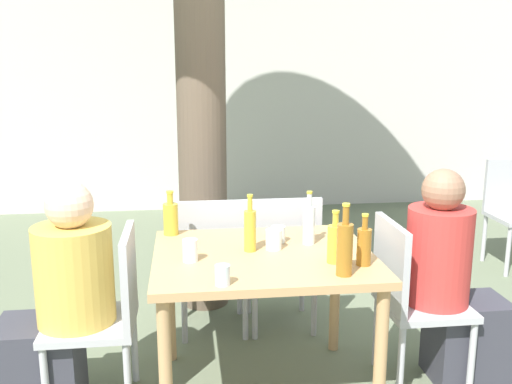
{
  "coord_description": "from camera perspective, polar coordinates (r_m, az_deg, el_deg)",
  "views": [
    {
      "loc": [
        -0.38,
        -2.71,
        1.7
      ],
      "look_at": [
        0.0,
        0.3,
        1.02
      ],
      "focal_mm": 40.0,
      "sensor_mm": 36.0,
      "label": 1
    }
  ],
  "objects": [
    {
      "name": "dining_table_front",
      "position": [
        2.92,
        0.74,
        -7.99
      ],
      "size": [
        1.1,
        0.93,
        0.77
      ],
      "color": "tan",
      "rests_on": "ground_plane"
    },
    {
      "name": "amber_bottle_3",
      "position": [
        2.59,
        8.86,
        -5.52
      ],
      "size": [
        0.07,
        0.07,
        0.33
      ],
      "color": "#9E661E",
      "rests_on": "dining_table_front"
    },
    {
      "name": "drinking_glass_2",
      "position": [
        3.05,
        2.25,
        -4.24
      ],
      "size": [
        0.07,
        0.07,
        0.09
      ],
      "color": "silver",
      "rests_on": "dining_table_front"
    },
    {
      "name": "drinking_glass_0",
      "position": [
        2.78,
        -6.6,
        -5.82
      ],
      "size": [
        0.07,
        0.07,
        0.11
      ],
      "color": "white",
      "rests_on": "dining_table_front"
    },
    {
      "name": "patio_chair_0",
      "position": [
        2.98,
        -14.63,
        -11.19
      ],
      "size": [
        0.44,
        0.44,
        0.91
      ],
      "rotation": [
        0.0,
        0.0,
        -1.57
      ],
      "color": "#B2B2B7",
      "rests_on": "ground_plane"
    },
    {
      "name": "cafe_building_wall",
      "position": [
        6.75,
        -4.01,
        10.08
      ],
      "size": [
        10.0,
        0.08,
        2.8
      ],
      "color": "beige",
      "rests_on": "ground_plane"
    },
    {
      "name": "amber_bottle_5",
      "position": [
        2.74,
        10.75,
        -5.26
      ],
      "size": [
        0.07,
        0.07,
        0.25
      ],
      "color": "#9E661E",
      "rests_on": "dining_table_front"
    },
    {
      "name": "oil_cruet_4",
      "position": [
        2.89,
        -0.6,
        -3.75
      ],
      "size": [
        0.06,
        0.06,
        0.3
      ],
      "color": "gold",
      "rests_on": "dining_table_front"
    },
    {
      "name": "drinking_glass_3",
      "position": [
        2.48,
        -3.37,
        -8.29
      ],
      "size": [
        0.07,
        0.07,
        0.09
      ],
      "color": "silver",
      "rests_on": "dining_table_front"
    },
    {
      "name": "oil_cruet_0",
      "position": [
        3.21,
        -8.53,
        -2.56
      ],
      "size": [
        0.08,
        0.08,
        0.25
      ],
      "color": "gold",
      "rests_on": "dining_table_front"
    },
    {
      "name": "patio_chair_1",
      "position": [
        3.17,
        15.08,
        -9.72
      ],
      "size": [
        0.44,
        0.44,
        0.91
      ],
      "rotation": [
        0.0,
        0.0,
        1.57
      ],
      "color": "#B2B2B7",
      "rests_on": "ground_plane"
    },
    {
      "name": "patio_chair_3",
      "position": [
        3.65,
        2.67,
        -6.28
      ],
      "size": [
        0.44,
        0.44,
        0.91
      ],
      "rotation": [
        0.0,
        0.0,
        3.14
      ],
      "color": "#B2B2B7",
      "rests_on": "ground_plane"
    },
    {
      "name": "drinking_glass_1",
      "position": [
        2.94,
        1.78,
        -4.76
      ],
      "size": [
        0.08,
        0.08,
        0.1
      ],
      "color": "white",
      "rests_on": "dining_table_front"
    },
    {
      "name": "person_seated_0",
      "position": [
        3.02,
        -19.14,
        -11.0
      ],
      "size": [
        0.59,
        0.38,
        1.16
      ],
      "rotation": [
        0.0,
        0.0,
        -1.57
      ],
      "color": "#383842",
      "rests_on": "ground_plane"
    },
    {
      "name": "person_seated_1",
      "position": [
        3.26,
        18.99,
        -9.12
      ],
      "size": [
        0.57,
        0.34,
        1.18
      ],
      "rotation": [
        0.0,
        0.0,
        1.57
      ],
      "color": "#383842",
      "rests_on": "ground_plane"
    },
    {
      "name": "patio_chair_2",
      "position": [
        3.61,
        -4.28,
        -6.56
      ],
      "size": [
        0.44,
        0.44,
        0.91
      ],
      "rotation": [
        0.0,
        0.0,
        3.14
      ],
      "color": "#B2B2B7",
      "rests_on": "ground_plane"
    },
    {
      "name": "oil_cruet_1",
      "position": [
        2.75,
        7.9,
        -5.03
      ],
      "size": [
        0.07,
        0.07,
        0.26
      ],
      "color": "gold",
      "rests_on": "dining_table_front"
    },
    {
      "name": "water_bottle_2",
      "position": [
        3.02,
        5.31,
        -3.17
      ],
      "size": [
        0.06,
        0.06,
        0.29
      ],
      "color": "silver",
      "rests_on": "dining_table_front"
    }
  ]
}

